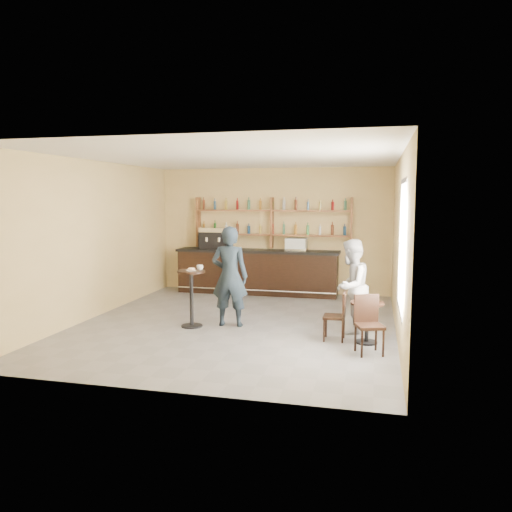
% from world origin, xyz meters
% --- Properties ---
extents(floor, '(7.00, 7.00, 0.00)m').
position_xyz_m(floor, '(0.00, 0.00, 0.00)').
color(floor, slate).
rests_on(floor, ground).
extents(ceiling, '(7.00, 7.00, 0.00)m').
position_xyz_m(ceiling, '(0.00, 0.00, 3.20)').
color(ceiling, white).
rests_on(ceiling, wall_back).
extents(wall_back, '(7.00, 0.00, 7.00)m').
position_xyz_m(wall_back, '(0.00, 3.50, 1.60)').
color(wall_back, tan).
rests_on(wall_back, floor).
extents(wall_front, '(7.00, 0.00, 7.00)m').
position_xyz_m(wall_front, '(0.00, -3.50, 1.60)').
color(wall_front, tan).
rests_on(wall_front, floor).
extents(wall_left, '(0.00, 7.00, 7.00)m').
position_xyz_m(wall_left, '(-3.00, 0.00, 1.60)').
color(wall_left, tan).
rests_on(wall_left, floor).
extents(wall_right, '(0.00, 7.00, 7.00)m').
position_xyz_m(wall_right, '(3.00, 0.00, 1.60)').
color(wall_right, tan).
rests_on(wall_right, floor).
extents(window_pane, '(0.00, 2.00, 2.00)m').
position_xyz_m(window_pane, '(2.99, -1.20, 1.70)').
color(window_pane, white).
rests_on(window_pane, wall_right).
extents(window_frame, '(0.04, 1.70, 2.10)m').
position_xyz_m(window_frame, '(2.99, -1.20, 1.70)').
color(window_frame, black).
rests_on(window_frame, wall_right).
extents(shelf_unit, '(4.00, 0.26, 1.40)m').
position_xyz_m(shelf_unit, '(0.00, 3.37, 1.81)').
color(shelf_unit, brown).
rests_on(shelf_unit, wall_back).
extents(liquor_bottles, '(3.68, 0.10, 1.00)m').
position_xyz_m(liquor_bottles, '(0.00, 3.37, 1.98)').
color(liquor_bottles, '#8C5919').
rests_on(liquor_bottles, shelf_unit).
extents(bar_counter, '(4.17, 0.81, 1.13)m').
position_xyz_m(bar_counter, '(-0.33, 3.15, 0.56)').
color(bar_counter, black).
rests_on(bar_counter, floor).
extents(espresso_machine, '(0.82, 0.57, 0.55)m').
position_xyz_m(espresso_machine, '(-1.44, 3.15, 1.40)').
color(espresso_machine, black).
rests_on(espresso_machine, bar_counter).
extents(pastry_case, '(0.58, 0.49, 0.32)m').
position_xyz_m(pastry_case, '(0.67, 3.15, 1.29)').
color(pastry_case, silver).
rests_on(pastry_case, bar_counter).
extents(pedestal_table, '(0.62, 0.62, 1.08)m').
position_xyz_m(pedestal_table, '(-0.77, -0.39, 0.54)').
color(pedestal_table, black).
rests_on(pedestal_table, floor).
extents(napkin, '(0.23, 0.23, 0.00)m').
position_xyz_m(napkin, '(-0.77, -0.39, 1.09)').
color(napkin, white).
rests_on(napkin, pedestal_table).
extents(donut, '(0.17, 0.17, 0.05)m').
position_xyz_m(donut, '(-0.76, -0.40, 1.11)').
color(donut, '#C38447').
rests_on(donut, napkin).
extents(cup_pedestal, '(0.15, 0.15, 0.10)m').
position_xyz_m(cup_pedestal, '(-0.63, -0.29, 1.13)').
color(cup_pedestal, white).
rests_on(cup_pedestal, pedestal_table).
extents(man_main, '(0.73, 0.50, 1.92)m').
position_xyz_m(man_main, '(-0.09, -0.14, 0.96)').
color(man_main, black).
rests_on(man_main, floor).
extents(cafe_table, '(0.68, 0.68, 0.70)m').
position_xyz_m(cafe_table, '(2.49, -0.71, 0.35)').
color(cafe_table, black).
rests_on(cafe_table, floor).
extents(cup_cafe, '(0.12, 0.12, 0.09)m').
position_xyz_m(cup_cafe, '(2.54, -0.71, 0.75)').
color(cup_cafe, white).
rests_on(cup_cafe, cafe_table).
extents(chair_west, '(0.37, 0.37, 0.84)m').
position_xyz_m(chair_west, '(1.94, -0.66, 0.42)').
color(chair_west, black).
rests_on(chair_west, floor).
extents(chair_south, '(0.51, 0.51, 0.92)m').
position_xyz_m(chair_south, '(2.54, -1.31, 0.46)').
color(chair_south, black).
rests_on(chair_south, floor).
extents(patron_second, '(0.89, 1.00, 1.71)m').
position_xyz_m(patron_second, '(2.18, -0.09, 0.85)').
color(patron_second, gray).
rests_on(patron_second, floor).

